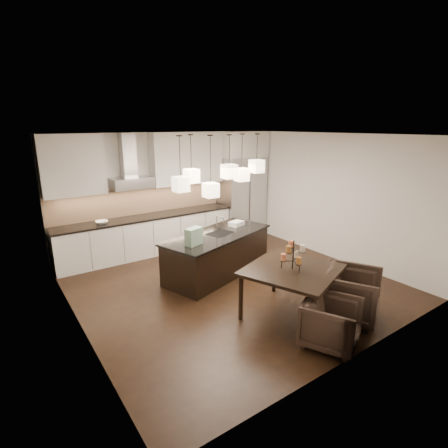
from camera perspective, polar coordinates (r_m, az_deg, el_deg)
floor at (r=6.89m, az=0.96°, el=-9.69°), size 5.50×5.50×0.02m
ceiling at (r=6.21m, az=1.09°, el=14.45°), size 5.50×5.50×0.02m
wall_back at (r=8.75m, az=-9.66°, el=5.37°), size 5.50×0.02×2.80m
wall_front at (r=4.57m, az=21.79°, el=-5.37°), size 5.50×0.02×2.80m
wall_left at (r=5.35m, az=-23.75°, el=-2.55°), size 0.02×5.50×2.80m
wall_right at (r=8.29m, az=16.73°, el=4.35°), size 0.02×5.50×2.80m
refrigerator at (r=9.57m, az=2.88°, el=4.50°), size 1.20×0.72×2.15m
fridge_panel at (r=9.39m, az=3.00°, el=12.90°), size 1.26×0.72×0.65m
lower_cabinets at (r=8.44m, az=-12.23°, el=-1.88°), size 4.21×0.62×0.88m
countertop at (r=8.31m, az=-12.41°, el=1.14°), size 4.21×0.66×0.04m
backsplash at (r=8.51m, az=-13.33°, el=3.74°), size 4.21×0.02×0.63m
upper_cab_left at (r=7.80m, az=-23.55°, el=8.78°), size 1.25×0.35×1.25m
upper_cab_right at (r=8.72m, az=-6.02°, el=10.62°), size 1.85×0.35×1.25m
hood_canopy at (r=8.09m, az=-14.86°, el=6.51°), size 0.90×0.52×0.24m
hood_chimney at (r=8.12m, az=-15.44°, el=10.78°), size 0.30×0.28×0.96m
fruit_bowl at (r=7.93m, az=-19.33°, el=0.27°), size 0.29×0.29×0.06m
island_body at (r=7.16m, az=-1.05°, el=-5.02°), size 2.51×1.59×0.82m
island_top at (r=7.02m, az=-1.06°, el=-1.74°), size 2.60×1.68×0.04m
faucet at (r=7.09m, az=-1.19°, el=0.09°), size 0.16×0.24×0.35m
tote_bag at (r=6.35m, az=-4.96°, el=-2.04°), size 0.35×0.26×0.32m
food_container at (r=7.57m, az=2.05°, el=0.09°), size 0.37×0.31×0.09m
dining_table at (r=5.78m, az=10.89°, el=-10.79°), size 1.71×1.71×0.80m
candelabra at (r=5.53m, az=11.23°, el=-4.93°), size 0.49×0.49×0.47m
candle_a at (r=5.68m, az=11.80°, el=-4.90°), size 0.10×0.10×0.11m
candle_b at (r=5.53m, az=9.68°, el=-5.35°), size 0.10×0.10×0.11m
candle_c at (r=5.44m, az=12.13°, el=-5.86°), size 0.10×0.10×0.11m
candle_d at (r=5.63m, az=10.88°, el=-3.20°), size 0.10×0.10×0.11m
candle_e at (r=5.38m, az=10.50°, el=-4.09°), size 0.10×0.10×0.11m
candle_f at (r=5.46m, az=12.72°, el=-3.90°), size 0.10×0.10×0.11m
armchair_left at (r=5.21m, az=17.09°, el=-15.16°), size 0.98×0.99×0.68m
armchair_right at (r=5.94m, az=19.79°, el=-10.69°), size 1.18×1.19×0.81m
pendant_a at (r=6.15m, az=-7.07°, el=6.47°), size 0.24×0.24×0.26m
pendant_b at (r=6.76m, az=-5.32°, el=7.82°), size 0.24×0.24×0.26m
pendant_c at (r=6.63m, az=0.85°, el=8.58°), size 0.24×0.24×0.26m
pendant_d at (r=7.22m, az=2.91°, el=8.05°), size 0.24×0.24×0.26m
pendant_e at (r=7.27m, az=5.35°, el=9.38°), size 0.24×0.24×0.26m
pendant_f at (r=6.41m, az=-2.18°, el=5.55°), size 0.24×0.24×0.26m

